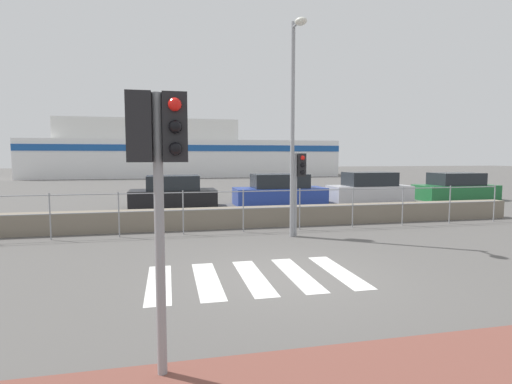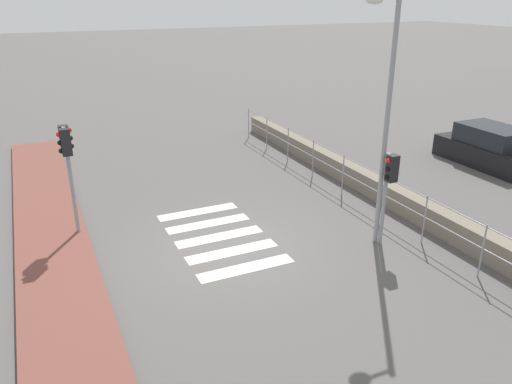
% 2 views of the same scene
% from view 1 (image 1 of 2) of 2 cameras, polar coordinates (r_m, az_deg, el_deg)
% --- Properties ---
extents(ground_plane, '(160.00, 160.00, 0.00)m').
position_cam_1_polar(ground_plane, '(8.18, 4.40, -11.74)').
color(ground_plane, '#565451').
extents(crosswalk, '(4.05, 2.40, 0.01)m').
position_cam_1_polar(crosswalk, '(8.02, -0.41, -12.05)').
color(crosswalk, silver).
rests_on(crosswalk, ground_plane).
extents(seawall, '(20.64, 0.55, 0.67)m').
position_cam_1_polar(seawall, '(13.41, -2.52, -3.63)').
color(seawall, slate).
rests_on(seawall, ground_plane).
extents(harbor_fence, '(18.61, 0.04, 1.34)m').
position_cam_1_polar(harbor_fence, '(12.49, -1.83, -1.77)').
color(harbor_fence, gray).
rests_on(harbor_fence, ground_plane).
extents(traffic_light_near, '(0.58, 0.41, 2.99)m').
position_cam_1_polar(traffic_light_near, '(4.08, -13.84, 4.94)').
color(traffic_light_near, gray).
rests_on(traffic_light_near, ground_plane).
extents(traffic_light_far, '(0.34, 0.32, 2.46)m').
position_cam_1_polar(traffic_light_far, '(11.83, 6.19, 2.35)').
color(traffic_light_far, gray).
rests_on(traffic_light_far, ground_plane).
extents(streetlamp, '(0.32, 0.93, 6.16)m').
position_cam_1_polar(streetlamp, '(11.64, 5.49, 12.11)').
color(streetlamp, gray).
rests_on(streetlamp, ground_plane).
extents(ferry_boat, '(34.90, 8.67, 8.31)m').
position_cam_1_polar(ferry_boat, '(48.36, -10.81, 5.49)').
color(ferry_boat, white).
rests_on(ferry_boat, ground_plane).
extents(parked_car_black, '(3.95, 1.82, 1.48)m').
position_cam_1_polar(parked_car_black, '(19.01, -11.74, -0.24)').
color(parked_car_black, black).
rests_on(parked_car_black, ground_plane).
extents(parked_car_blue, '(4.48, 1.79, 1.50)m').
position_cam_1_polar(parked_car_blue, '(19.75, 3.39, 0.08)').
color(parked_car_blue, '#233D9E').
rests_on(parked_car_blue, ground_plane).
extents(parked_car_silver, '(4.17, 1.77, 1.55)m').
position_cam_1_polar(parked_car_silver, '(21.58, 15.87, 0.38)').
color(parked_car_silver, '#BCBCC1').
rests_on(parked_car_silver, ground_plane).
extents(parked_car_green, '(4.29, 1.86, 1.48)m').
position_cam_1_polar(parked_car_green, '(24.47, 26.62, 0.49)').
color(parked_car_green, '#1E6633').
rests_on(parked_car_green, ground_plane).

